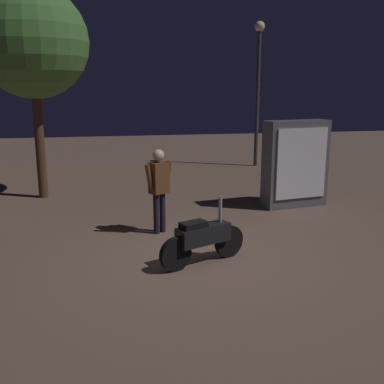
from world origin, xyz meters
The scene contains 6 objects.
ground_plane centered at (0.00, 0.00, 0.00)m, with size 40.00×40.00×0.00m, color brown.
motorcycle_black_foreground centered at (-0.12, -0.24, 0.44)m, with size 1.56×0.76×1.11m.
person_rider_beside centered at (-0.63, 1.53, 1.02)m, with size 0.61×0.43×1.70m.
streetlamp_near centered at (3.82, 8.77, 3.23)m, with size 0.36×0.36×5.09m.
tree_left_bg centered at (-3.32, 5.12, 3.94)m, with size 2.79×2.79×5.35m.
kiosk_billboard centered at (2.88, 3.02, 1.05)m, with size 1.66×0.78×2.10m.
Camera 1 is at (-1.66, -7.29, 2.91)m, focal length 42.84 mm.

